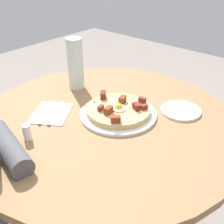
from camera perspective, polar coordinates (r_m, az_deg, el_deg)
dining_table at (r=1.18m, az=-1.21°, el=-8.12°), size 1.04×1.04×0.72m
pizza_plate at (r=1.10m, az=1.29°, el=-0.35°), size 0.31×0.31×0.01m
breakfast_pizza at (r=1.09m, az=1.31°, el=0.52°), size 0.25×0.25×0.05m
bread_plate at (r=1.16m, az=13.98°, el=0.29°), size 0.16×0.16×0.01m
napkin at (r=1.14m, az=-12.39°, el=-0.22°), size 0.22×0.21×0.00m
fork at (r=1.14m, az=-13.26°, el=0.03°), size 0.16×0.11×0.00m
knife at (r=1.13m, az=-11.55°, el=-0.09°), size 0.16×0.11×0.00m
water_bottle at (r=1.28m, az=-7.55°, el=9.79°), size 0.07×0.07×0.24m
salt_shaker at (r=0.99m, az=-17.15°, el=-4.05°), size 0.03×0.03×0.06m
pepper_shaker at (r=0.96m, az=-20.29°, el=-6.29°), size 0.03×0.03×0.05m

